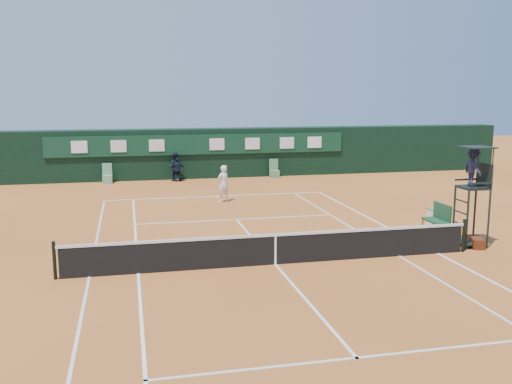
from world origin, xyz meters
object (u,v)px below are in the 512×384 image
(umpire_chair, at_px, (474,175))
(player_bench, at_px, (439,217))
(cooler, at_px, (436,216))
(tennis_net, at_px, (275,248))
(player, at_px, (223,184))

(umpire_chair, xyz_separation_m, player_bench, (-0.02, 1.98, -1.86))
(player_bench, bearing_deg, cooler, 62.87)
(tennis_net, height_order, umpire_chair, umpire_chair)
(player, bearing_deg, cooler, 111.11)
(tennis_net, relative_size, player, 7.31)
(umpire_chair, distance_m, cooler, 3.90)
(cooler, height_order, player, player)
(player, bearing_deg, tennis_net, 61.87)
(cooler, bearing_deg, player_bench, -117.13)
(umpire_chair, xyz_separation_m, cooler, (0.61, 3.21, -2.13))
(tennis_net, bearing_deg, umpire_chair, 4.69)
(tennis_net, xyz_separation_m, umpire_chair, (7.01, 0.58, 1.95))
(cooler, bearing_deg, umpire_chair, -100.75)
(tennis_net, bearing_deg, cooler, 26.44)
(player_bench, bearing_deg, player, 131.12)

